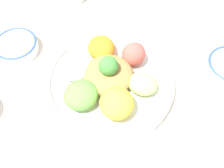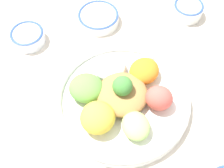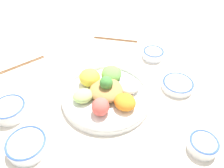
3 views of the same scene
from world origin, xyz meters
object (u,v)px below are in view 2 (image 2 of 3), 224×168
object	(u,v)px
sauce_bowl_red	(98,17)
sauce_bowl_dark	(188,9)
salad_platter	(121,97)
rice_bowl_blue	(28,36)

from	to	relation	value
sauce_bowl_red	sauce_bowl_dark	distance (m)	0.26
salad_platter	rice_bowl_blue	bearing A→B (deg)	55.92
sauce_bowl_red	sauce_bowl_dark	bearing A→B (deg)	-80.33
sauce_bowl_red	rice_bowl_blue	size ratio (longest dim) A/B	1.29
salad_platter	sauce_bowl_red	xyz separation A→B (m)	(0.27, 0.08, -0.01)
salad_platter	rice_bowl_blue	size ratio (longest dim) A/B	3.61
rice_bowl_blue	salad_platter	bearing A→B (deg)	-124.08
salad_platter	sauce_bowl_dark	bearing A→B (deg)	-30.06
sauce_bowl_red	sauce_bowl_dark	world-z (taller)	sauce_bowl_dark
sauce_bowl_red	rice_bowl_blue	distance (m)	0.21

